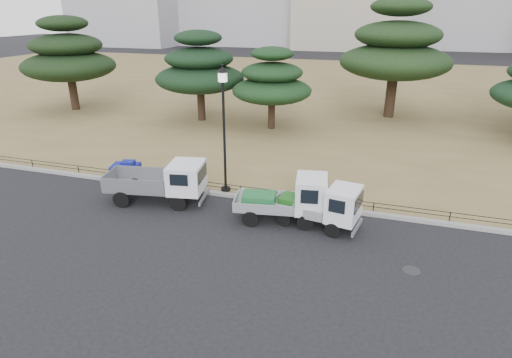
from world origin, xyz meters
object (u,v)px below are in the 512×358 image
(truck_kei_front, at_px, (288,199))
(tarp_pile, at_px, (126,170))
(truck_kei_rear, at_px, (322,206))
(street_lamp, at_px, (224,110))
(truck_large, at_px, (161,180))

(truck_kei_front, distance_m, tarp_pile, 9.20)
(truck_kei_rear, relative_size, street_lamp, 0.63)
(truck_large, distance_m, tarp_pile, 3.71)
(truck_kei_front, xyz_separation_m, street_lamp, (-3.46, 1.80, 3.05))
(truck_kei_rear, xyz_separation_m, tarp_pile, (-10.37, 2.05, -0.39))
(truck_large, distance_m, truck_kei_front, 5.83)
(truck_large, distance_m, street_lamp, 4.18)
(truck_large, relative_size, truck_kei_rear, 1.26)
(truck_large, xyz_separation_m, truck_kei_rear, (7.23, -0.15, -0.15))
(truck_large, bearing_deg, street_lamp, 25.69)
(street_lamp, bearing_deg, truck_large, -143.95)
(truck_large, relative_size, truck_kei_front, 1.17)
(truck_kei_rear, relative_size, tarp_pile, 2.34)
(tarp_pile, bearing_deg, truck_large, -31.10)
(truck_large, bearing_deg, truck_kei_front, -11.03)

